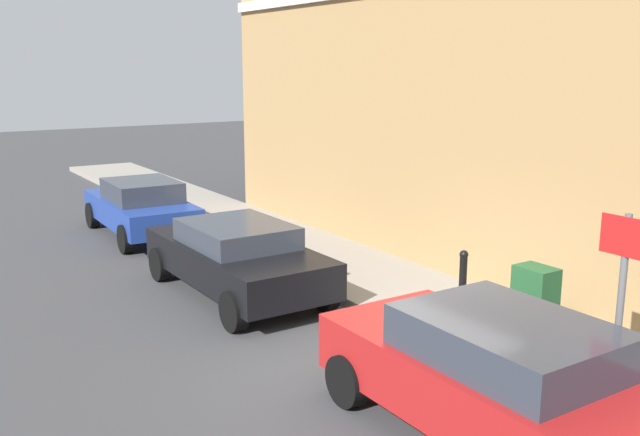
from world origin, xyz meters
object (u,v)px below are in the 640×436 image
object	(u,v)px
car_blue	(141,207)
utility_cabinet	(534,310)
bollard_near_cabinet	(463,280)
car_black	(237,256)
car_red	(503,380)
street_sign	(622,284)

from	to	relation	value
car_blue	utility_cabinet	size ratio (longest dim) A/B	3.53
bollard_near_cabinet	car_black	bearing A→B (deg)	126.52
utility_cabinet	car_black	bearing A→B (deg)	115.78
car_red	car_black	size ratio (longest dim) A/B	1.03
car_black	street_sign	distance (m)	6.71
car_black	car_blue	bearing A→B (deg)	-0.97
car_blue	utility_cabinet	distance (m)	10.17
car_red	utility_cabinet	xyz separation A→B (m)	(2.19, 1.44, -0.09)
car_black	bollard_near_cabinet	size ratio (longest dim) A/B	4.08
car_black	bollard_near_cabinet	xyz separation A→B (m)	(2.37, -3.19, -0.00)
car_red	utility_cabinet	size ratio (longest dim) A/B	3.81
car_red	bollard_near_cabinet	distance (m)	3.73
car_red	street_sign	bearing A→B (deg)	-103.01
car_black	utility_cabinet	size ratio (longest dim) A/B	3.69
bollard_near_cabinet	street_sign	bearing A→B (deg)	-104.70
car_red	car_black	distance (m)	6.14
car_red	utility_cabinet	distance (m)	2.62
car_blue	bollard_near_cabinet	xyz separation A→B (m)	(2.31, -8.43, -0.01)
bollard_near_cabinet	street_sign	size ratio (longest dim) A/B	0.45
bollard_near_cabinet	street_sign	distance (m)	3.52
car_black	utility_cabinet	xyz separation A→B (m)	(2.27, -4.69, -0.03)
car_blue	utility_cabinet	world-z (taller)	car_blue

